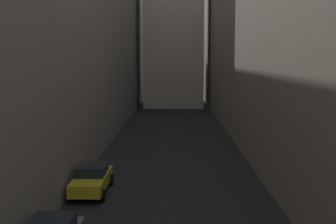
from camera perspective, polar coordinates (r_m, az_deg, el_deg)
The scene contains 4 objects.
ground_plane at distance 45.95m, azimuth 0.63°, elevation -2.23°, with size 264.00×264.00×0.00m, color black.
building_block_left at distance 48.77m, azimuth -12.38°, elevation 11.56°, with size 10.55×108.00×22.76m, color slate.
building_block_right at distance 49.05m, azimuth 15.45°, elevation 11.86°, with size 13.51×108.00×23.48m, color #756B5B.
parked_car_left_far at distance 24.55m, azimuth -10.07°, elevation -8.72°, with size 1.93×4.39×1.52m.
Camera 1 is at (0.20, 2.65, 7.41)m, focal length 45.99 mm.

